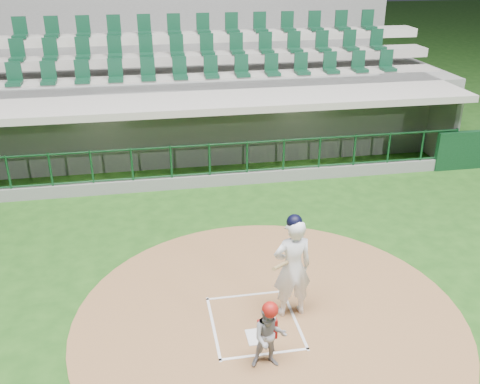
{
  "coord_description": "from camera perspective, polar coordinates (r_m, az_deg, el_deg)",
  "views": [
    {
      "loc": [
        -1.66,
        -7.97,
        6.21
      ],
      "look_at": [
        0.26,
        2.6,
        1.3
      ],
      "focal_mm": 40.0,
      "sensor_mm": 36.0,
      "label": 1
    }
  ],
  "objects": [
    {
      "name": "ground",
      "position": [
        10.24,
        1.19,
        -12.79
      ],
      "size": [
        120.0,
        120.0,
        0.0
      ],
      "primitive_type": "plane",
      "color": "#1B4513",
      "rests_on": "ground"
    },
    {
      "name": "catcher",
      "position": [
        8.78,
        3.15,
        -14.99
      ],
      "size": [
        0.61,
        0.5,
        1.24
      ],
      "color": "#939398",
      "rests_on": "dirt_circle"
    },
    {
      "name": "home_plate",
      "position": [
        9.69,
        2.04,
        -15.15
      ],
      "size": [
        0.43,
        0.43,
        0.02
      ],
      "primitive_type": "cube",
      "color": "silver",
      "rests_on": "dirt_circle"
    },
    {
      "name": "dirt_circle",
      "position": [
        10.13,
        3.13,
        -13.24
      ],
      "size": [
        7.2,
        7.2,
        0.01
      ],
      "primitive_type": "cylinder",
      "color": "brown",
      "rests_on": "ground"
    },
    {
      "name": "batter",
      "position": [
        9.69,
        5.6,
        -7.89
      ],
      "size": [
        0.91,
        0.9,
        2.05
      ],
      "color": "white",
      "rests_on": "dirt_circle"
    },
    {
      "name": "batter_box_chalk",
      "position": [
        9.99,
        1.54,
        -13.74
      ],
      "size": [
        1.55,
        1.8,
        0.01
      ],
      "color": "white",
      "rests_on": "ground"
    },
    {
      "name": "seating_deck",
      "position": [
        19.54,
        -5.19,
        10.3
      ],
      "size": [
        17.0,
        6.72,
        5.15
      ],
      "color": "slate",
      "rests_on": "ground"
    },
    {
      "name": "dugout_structure",
      "position": [
        16.72,
        -3.73,
        6.23
      ],
      "size": [
        16.4,
        3.7,
        3.0
      ],
      "color": "gray",
      "rests_on": "ground"
    }
  ]
}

